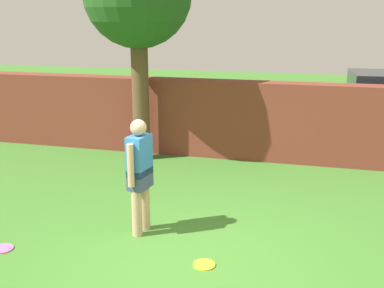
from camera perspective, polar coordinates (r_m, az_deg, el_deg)
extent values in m
plane|color=#3D7528|center=(5.89, -0.48, -14.42)|extent=(40.00, 40.00, 0.00)
cube|color=brown|center=(10.12, -1.96, 3.42)|extent=(10.74, 0.50, 1.63)
cylinder|color=brown|center=(9.64, -6.35, 6.17)|extent=(0.35, 0.35, 2.77)
cylinder|color=tan|center=(6.42, -6.81, -7.65)|extent=(0.14, 0.14, 0.85)
cylinder|color=tan|center=(6.59, -5.83, -6.98)|extent=(0.14, 0.14, 0.85)
cube|color=#3F4C72|center=(6.37, -6.41, -4.20)|extent=(0.28, 0.39, 0.28)
cube|color=#3372BF|center=(6.27, -6.50, -1.40)|extent=(0.28, 0.39, 0.55)
sphere|color=tan|center=(6.17, -6.61, 2.02)|extent=(0.22, 0.22, 0.22)
cylinder|color=tan|center=(6.11, -7.55, -2.64)|extent=(0.09, 0.09, 0.58)
cylinder|color=tan|center=(6.48, -5.47, -1.51)|extent=(0.09, 0.09, 0.58)
cylinder|color=black|center=(12.11, 16.27, 2.42)|extent=(0.65, 0.26, 0.64)
cylinder|color=black|center=(10.46, 17.00, 0.35)|extent=(0.65, 0.26, 0.64)
cylinder|color=pink|center=(6.66, -22.24, -11.82)|extent=(0.27, 0.27, 0.02)
cylinder|color=yellow|center=(5.84, 1.51, -14.61)|extent=(0.27, 0.27, 0.02)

